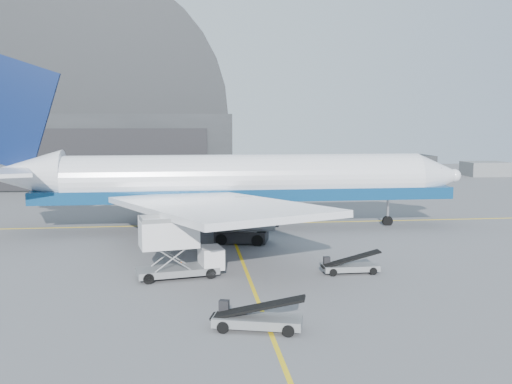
{
  "coord_description": "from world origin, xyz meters",
  "views": [
    {
      "loc": [
        -4.12,
        -39.35,
        10.8
      ],
      "look_at": [
        1.96,
        11.11,
        4.5
      ],
      "focal_mm": 40.0,
      "sensor_mm": 36.0,
      "label": 1
    }
  ],
  "objects": [
    {
      "name": "belt_loader_b",
      "position": [
        7.33,
        -0.62,
        0.5
      ],
      "size": [
        4.26,
        1.52,
        1.62
      ],
      "rotation": [
        0.0,
        0.0,
        0.01
      ],
      "color": "slate",
      "rests_on": "ground"
    },
    {
      "name": "ground",
      "position": [
        0.0,
        0.0,
        0.0
      ],
      "size": [
        200.0,
        200.0,
        0.0
      ],
      "primitive_type": "plane",
      "color": "#565659",
      "rests_on": "ground"
    },
    {
      "name": "distant_bldg_a",
      "position": [
        38.0,
        72.0,
        0.0
      ],
      "size": [
        14.0,
        8.0,
        4.0
      ],
      "primitive_type": "cube",
      "color": "black",
      "rests_on": "ground"
    },
    {
      "name": "traffic_cone",
      "position": [
        -4.69,
        2.49,
        0.23
      ],
      "size": [
        0.33,
        0.33,
        0.48
      ],
      "color": "#F95B07",
      "rests_on": "ground"
    },
    {
      "name": "belt_loader_a",
      "position": [
        -0.66,
        -10.91,
        0.58
      ],
      "size": [
        5.03,
        2.75,
        1.88
      ],
      "rotation": [
        0.0,
        0.0,
        -0.27
      ],
      "color": "slate",
      "rests_on": "ground"
    },
    {
      "name": "distant_bldg_b",
      "position": [
        55.0,
        68.0,
        0.0
      ],
      "size": [
        8.0,
        6.0,
        2.8
      ],
      "primitive_type": "cube",
      "color": "slate",
      "rests_on": "ground"
    },
    {
      "name": "pushback_tug",
      "position": [
        0.75,
        10.68,
        0.8
      ],
      "size": [
        5.09,
        3.71,
        2.12
      ],
      "rotation": [
        0.0,
        0.0,
        -0.27
      ],
      "color": "black",
      "rests_on": "ground"
    },
    {
      "name": "hangar",
      "position": [
        -22.0,
        64.95,
        9.54
      ],
      "size": [
        50.0,
        28.3,
        28.0
      ],
      "color": "black",
      "rests_on": "ground"
    },
    {
      "name": "taxi_lines",
      "position": [
        0.0,
        12.67,
        0.01
      ],
      "size": [
        80.0,
        42.12,
        0.02
      ],
      "color": "yellow",
      "rests_on": "ground"
    },
    {
      "name": "catering_truck",
      "position": [
        -4.98,
        -0.33,
        2.07
      ],
      "size": [
        6.25,
        3.3,
        4.08
      ],
      "rotation": [
        0.0,
        0.0,
        0.2
      ],
      "color": "slate",
      "rests_on": "ground"
    },
    {
      "name": "airliner",
      "position": [
        -0.29,
        17.33,
        4.86
      ],
      "size": [
        49.53,
        48.03,
        17.38
      ],
      "color": "white",
      "rests_on": "ground"
    }
  ]
}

